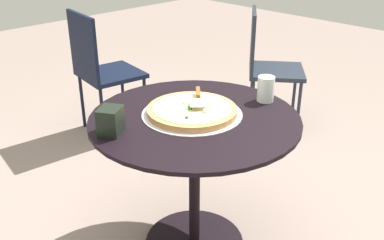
% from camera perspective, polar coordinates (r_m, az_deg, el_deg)
% --- Properties ---
extents(patio_table, '(0.93, 0.93, 0.70)m').
position_cam_1_polar(patio_table, '(2.02, 0.33, -4.05)').
color(patio_table, black).
rests_on(patio_table, ground).
extents(pizza_on_tray, '(0.45, 0.45, 0.05)m').
position_cam_1_polar(pizza_on_tray, '(1.95, 0.00, 1.18)').
color(pizza_on_tray, silver).
rests_on(pizza_on_tray, patio_table).
extents(pizza_server, '(0.18, 0.19, 0.02)m').
position_cam_1_polar(pizza_server, '(1.99, 0.85, 2.96)').
color(pizza_server, silver).
rests_on(pizza_server, pizza_on_tray).
extents(drinking_cup, '(0.08, 0.08, 0.12)m').
position_cam_1_polar(drinking_cup, '(2.11, 9.47, 3.97)').
color(drinking_cup, silver).
rests_on(drinking_cup, patio_table).
extents(napkin_dispenser, '(0.13, 0.13, 0.11)m').
position_cam_1_polar(napkin_dispenser, '(1.80, -10.45, -0.08)').
color(napkin_dispenser, black).
rests_on(napkin_dispenser, patio_table).
extents(patio_chair_near, '(0.46, 0.46, 0.90)m').
position_cam_1_polar(patio_chair_near, '(3.24, -11.76, 6.86)').
color(patio_chair_near, black).
rests_on(patio_chair_near, ground).
extents(patio_chair_far, '(0.55, 0.55, 0.89)m').
position_cam_1_polar(patio_chair_far, '(3.30, 9.55, 7.42)').
color(patio_chair_far, '#1F2733').
rests_on(patio_chair_far, ground).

